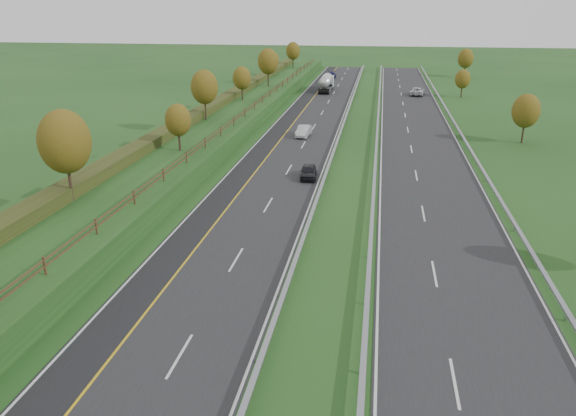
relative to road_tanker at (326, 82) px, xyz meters
name	(u,v)px	position (x,y,z in m)	size (l,w,h in m)	color
ground	(353,155)	(8.65, -54.16, -1.86)	(400.00, 400.00, 0.00)	#1C4418
near_carriageway	(295,143)	(0.65, -49.16, -1.84)	(10.50, 200.00, 0.04)	#242427
far_carriageway	(421,148)	(17.15, -49.16, -1.84)	(10.50, 200.00, 0.04)	#242427
hard_shoulder	(268,142)	(-3.10, -49.16, -1.84)	(3.00, 200.00, 0.04)	black
lane_markings	(343,145)	(7.05, -49.28, -1.81)	(26.75, 200.00, 0.01)	silver
embankment_left	(201,132)	(-12.35, -49.16, -0.86)	(12.00, 200.00, 2.00)	#1C4418
hedge_left	(187,121)	(-14.35, -49.16, 0.69)	(2.20, 180.00, 1.10)	#283515
fence_left	(232,122)	(-7.85, -49.57, 0.87)	(0.12, 189.06, 1.20)	#422B19
median_barrier_near	(338,140)	(6.35, -49.16, -1.25)	(0.32, 200.00, 0.71)	gray
median_barrier_far	(377,142)	(11.45, -49.16, -1.25)	(0.32, 200.00, 0.71)	gray
outer_barrier_far	(468,145)	(22.95, -49.16, -1.25)	(0.32, 200.00, 0.71)	gray
trees_left	(194,97)	(-11.99, -52.53, 4.51)	(6.64, 164.30, 7.66)	#2D2116
trees_far	(492,87)	(30.45, -19.95, 2.38)	(8.45, 118.60, 7.12)	#2D2116
road_tanker	(326,82)	(0.00, 0.00, 0.00)	(2.40, 11.22, 3.46)	silver
car_dark_near	(308,172)	(4.48, -65.03, -1.12)	(1.65, 4.10, 1.40)	black
car_silver_mid	(304,131)	(1.25, -44.98, -1.07)	(1.60, 4.59, 1.51)	silver
car_small_far	(331,75)	(-0.95, 22.00, -1.01)	(2.27, 5.59, 1.62)	#151842
car_oncoming	(417,91)	(19.08, -3.05, -1.02)	(2.65, 5.75, 1.60)	silver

